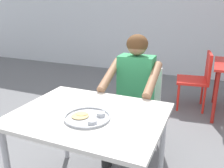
% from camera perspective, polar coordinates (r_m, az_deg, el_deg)
% --- Properties ---
extents(table_foreground, '(1.06, 0.84, 0.74)m').
position_cam_1_polar(table_foreground, '(1.76, -5.34, -9.16)').
color(table_foreground, silver).
rests_on(table_foreground, ground).
extents(thali_tray, '(0.32, 0.32, 0.03)m').
position_cam_1_polar(thali_tray, '(1.64, -5.85, -7.86)').
color(thali_tray, '#B7BABF').
rests_on(thali_tray, table_foreground).
extents(chair_foreground, '(0.44, 0.44, 0.84)m').
position_cam_1_polar(chair_foreground, '(2.59, 6.45, -4.13)').
color(chair_foreground, silver).
rests_on(chair_foreground, ground).
extents(diner_foreground, '(0.49, 0.55, 1.21)m').
position_cam_1_polar(diner_foreground, '(2.30, 5.10, -0.76)').
color(diner_foreground, '#262626').
rests_on(diner_foreground, ground).
extents(chair_red_left, '(0.48, 0.49, 0.84)m').
position_cam_1_polar(chair_red_left, '(3.65, 19.95, 1.67)').
color(chair_red_left, red).
rests_on(chair_red_left, ground).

